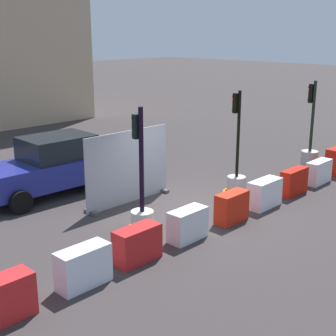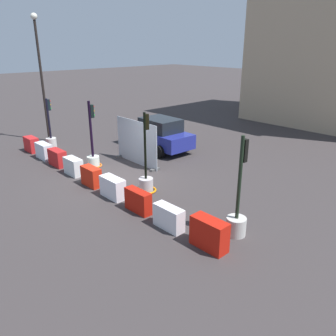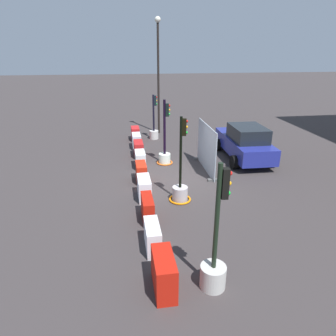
{
  "view_description": "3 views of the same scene",
  "coord_description": "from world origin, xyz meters",
  "px_view_note": "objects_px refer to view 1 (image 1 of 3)",
  "views": [
    {
      "loc": [
        -9.58,
        -8.61,
        4.87
      ],
      "look_at": [
        -0.72,
        0.22,
        1.31
      ],
      "focal_mm": 51.38,
      "sensor_mm": 36.0,
      "label": 1
    },
    {
      "loc": [
        11.77,
        -7.81,
        5.6
      ],
      "look_at": [
        2.49,
        0.66,
        0.94
      ],
      "focal_mm": 36.09,
      "sensor_mm": 36.0,
      "label": 2
    },
    {
      "loc": [
        11.85,
        -1.96,
        5.32
      ],
      "look_at": [
        1.41,
        -0.45,
        1.1
      ],
      "focal_mm": 31.91,
      "sensor_mm": 36.0,
      "label": 3
    }
  ],
  "objects_px": {
    "traffic_light_3": "(310,149)",
    "construction_barrier_7": "(319,172)",
    "traffic_light_1": "(142,207)",
    "construction_barrier_4": "(232,207)",
    "construction_barrier_2": "(137,244)",
    "construction_barrier_6": "(294,182)",
    "construction_barrier_1": "(83,267)",
    "car_blue_estate": "(49,166)",
    "construction_barrier_3": "(188,225)",
    "construction_barrier_0": "(5,298)",
    "construction_barrier_5": "(265,194)",
    "traffic_light_2": "(236,177)"
  },
  "relations": [
    {
      "from": "traffic_light_1",
      "to": "construction_barrier_6",
      "type": "xyz_separation_m",
      "value": [
        5.17,
        -1.27,
        -0.21
      ]
    },
    {
      "from": "traffic_light_1",
      "to": "construction_barrier_4",
      "type": "bearing_deg",
      "value": -32.62
    },
    {
      "from": "car_blue_estate",
      "to": "construction_barrier_3",
      "type": "bearing_deg",
      "value": -85.17
    },
    {
      "from": "construction_barrier_0",
      "to": "construction_barrier_6",
      "type": "relative_size",
      "value": 0.89
    },
    {
      "from": "traffic_light_3",
      "to": "construction_barrier_5",
      "type": "height_order",
      "value": "traffic_light_3"
    },
    {
      "from": "traffic_light_3",
      "to": "construction_barrier_3",
      "type": "height_order",
      "value": "traffic_light_3"
    },
    {
      "from": "construction_barrier_6",
      "to": "traffic_light_1",
      "type": "bearing_deg",
      "value": 166.15
    },
    {
      "from": "construction_barrier_0",
      "to": "construction_barrier_1",
      "type": "relative_size",
      "value": 0.89
    },
    {
      "from": "construction_barrier_0",
      "to": "construction_barrier_1",
      "type": "height_order",
      "value": "same"
    },
    {
      "from": "traffic_light_1",
      "to": "construction_barrier_0",
      "type": "distance_m",
      "value": 4.53
    },
    {
      "from": "traffic_light_1",
      "to": "car_blue_estate",
      "type": "distance_m",
      "value": 4.14
    },
    {
      "from": "traffic_light_2",
      "to": "construction_barrier_4",
      "type": "bearing_deg",
      "value": -145.66
    },
    {
      "from": "construction_barrier_1",
      "to": "construction_barrier_7",
      "type": "height_order",
      "value": "construction_barrier_1"
    },
    {
      "from": "traffic_light_1",
      "to": "construction_barrier_7",
      "type": "relative_size",
      "value": 2.88
    },
    {
      "from": "construction_barrier_0",
      "to": "construction_barrier_1",
      "type": "distance_m",
      "value": 1.64
    },
    {
      "from": "traffic_light_1",
      "to": "construction_barrier_5",
      "type": "bearing_deg",
      "value": -19.58
    },
    {
      "from": "construction_barrier_1",
      "to": "construction_barrier_3",
      "type": "height_order",
      "value": "construction_barrier_1"
    },
    {
      "from": "traffic_light_2",
      "to": "construction_barrier_4",
      "type": "relative_size",
      "value": 3.2
    },
    {
      "from": "construction_barrier_3",
      "to": "construction_barrier_6",
      "type": "xyz_separation_m",
      "value": [
        4.8,
        -0.03,
        0.02
      ]
    },
    {
      "from": "construction_barrier_7",
      "to": "traffic_light_3",
      "type": "bearing_deg",
      "value": 37.39
    },
    {
      "from": "construction_barrier_0",
      "to": "construction_barrier_4",
      "type": "xyz_separation_m",
      "value": [
        6.36,
        -0.02,
        0.0
      ]
    },
    {
      "from": "traffic_light_1",
      "to": "car_blue_estate",
      "type": "height_order",
      "value": "traffic_light_1"
    },
    {
      "from": "construction_barrier_1",
      "to": "construction_barrier_5",
      "type": "height_order",
      "value": "construction_barrier_1"
    },
    {
      "from": "construction_barrier_3",
      "to": "construction_barrier_7",
      "type": "relative_size",
      "value": 0.94
    },
    {
      "from": "construction_barrier_0",
      "to": "traffic_light_2",
      "type": "bearing_deg",
      "value": 9.0
    },
    {
      "from": "traffic_light_3",
      "to": "construction_barrier_1",
      "type": "relative_size",
      "value": 2.85
    },
    {
      "from": "construction_barrier_6",
      "to": "construction_barrier_1",
      "type": "bearing_deg",
      "value": -180.0
    },
    {
      "from": "construction_barrier_5",
      "to": "construction_barrier_6",
      "type": "height_order",
      "value": "construction_barrier_5"
    },
    {
      "from": "construction_barrier_3",
      "to": "car_blue_estate",
      "type": "bearing_deg",
      "value": 94.83
    },
    {
      "from": "construction_barrier_2",
      "to": "construction_barrier_7",
      "type": "height_order",
      "value": "construction_barrier_2"
    },
    {
      "from": "construction_barrier_2",
      "to": "construction_barrier_4",
      "type": "height_order",
      "value": "construction_barrier_4"
    },
    {
      "from": "traffic_light_3",
      "to": "construction_barrier_2",
      "type": "bearing_deg",
      "value": -172.59
    },
    {
      "from": "construction_barrier_0",
      "to": "construction_barrier_4",
      "type": "distance_m",
      "value": 6.36
    },
    {
      "from": "traffic_light_2",
      "to": "construction_barrier_7",
      "type": "xyz_separation_m",
      "value": [
        2.77,
        -1.31,
        -0.14
      ]
    },
    {
      "from": "construction_barrier_2",
      "to": "construction_barrier_7",
      "type": "distance_m",
      "value": 8.0
    },
    {
      "from": "construction_barrier_1",
      "to": "construction_barrier_3",
      "type": "xyz_separation_m",
      "value": [
        3.06,
        0.03,
        -0.02
      ]
    },
    {
      "from": "construction_barrier_2",
      "to": "traffic_light_1",
      "type": "bearing_deg",
      "value": 44.7
    },
    {
      "from": "traffic_light_3",
      "to": "car_blue_estate",
      "type": "xyz_separation_m",
      "value": [
        -8.52,
        4.11,
        0.23
      ]
    },
    {
      "from": "construction_barrier_7",
      "to": "construction_barrier_0",
      "type": "bearing_deg",
      "value": -179.95
    },
    {
      "from": "construction_barrier_4",
      "to": "construction_barrier_6",
      "type": "xyz_separation_m",
      "value": [
        3.15,
        0.02,
        -0.0
      ]
    },
    {
      "from": "construction_barrier_0",
      "to": "construction_barrier_7",
      "type": "distance_m",
      "value": 11.09
    },
    {
      "from": "construction_barrier_1",
      "to": "construction_barrier_3",
      "type": "distance_m",
      "value": 3.06
    },
    {
      "from": "construction_barrier_2",
      "to": "construction_barrier_7",
      "type": "relative_size",
      "value": 1.01
    },
    {
      "from": "traffic_light_2",
      "to": "construction_barrier_5",
      "type": "distance_m",
      "value": 1.38
    },
    {
      "from": "construction_barrier_0",
      "to": "construction_barrier_2",
      "type": "distance_m",
      "value": 3.09
    },
    {
      "from": "traffic_light_3",
      "to": "construction_barrier_7",
      "type": "height_order",
      "value": "traffic_light_3"
    },
    {
      "from": "traffic_light_3",
      "to": "traffic_light_2",
      "type": "bearing_deg",
      "value": 179.73
    },
    {
      "from": "construction_barrier_3",
      "to": "construction_barrier_5",
      "type": "relative_size",
      "value": 0.92
    },
    {
      "from": "traffic_light_1",
      "to": "construction_barrier_3",
      "type": "xyz_separation_m",
      "value": [
        0.36,
        -1.24,
        -0.22
      ]
    },
    {
      "from": "traffic_light_1",
      "to": "construction_barrier_2",
      "type": "xyz_separation_m",
      "value": [
        -1.25,
        -1.24,
        -0.21
      ]
    }
  ]
}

